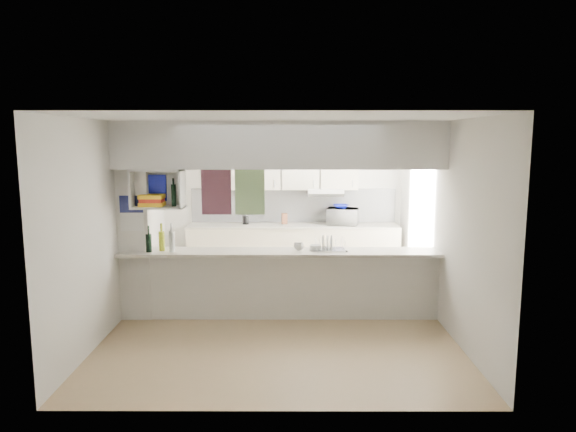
{
  "coord_description": "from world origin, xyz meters",
  "views": [
    {
      "loc": [
        0.13,
        -6.61,
        2.36
      ],
      "look_at": [
        0.11,
        0.5,
        1.31
      ],
      "focal_mm": 32.0,
      "sensor_mm": 36.0,
      "label": 1
    }
  ],
  "objects_px": {
    "wine_bottles": "(161,241)",
    "dish_rack": "(330,244)",
    "microwave": "(343,216)",
    "bowl": "(341,206)"
  },
  "relations": [
    {
      "from": "wine_bottles",
      "to": "dish_rack",
      "type": "bearing_deg",
      "value": 2.57
    },
    {
      "from": "dish_rack",
      "to": "wine_bottles",
      "type": "distance_m",
      "value": 2.21
    },
    {
      "from": "microwave",
      "to": "wine_bottles",
      "type": "bearing_deg",
      "value": 53.08
    },
    {
      "from": "bowl",
      "to": "dish_rack",
      "type": "height_order",
      "value": "bowl"
    },
    {
      "from": "bowl",
      "to": "dish_rack",
      "type": "bearing_deg",
      "value": -99.55
    },
    {
      "from": "microwave",
      "to": "dish_rack",
      "type": "height_order",
      "value": "microwave"
    },
    {
      "from": "microwave",
      "to": "bowl",
      "type": "height_order",
      "value": "bowl"
    },
    {
      "from": "microwave",
      "to": "bowl",
      "type": "distance_m",
      "value": 0.18
    },
    {
      "from": "microwave",
      "to": "dish_rack",
      "type": "distance_m",
      "value": 2.09
    },
    {
      "from": "microwave",
      "to": "bowl",
      "type": "relative_size",
      "value": 1.92
    }
  ]
}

